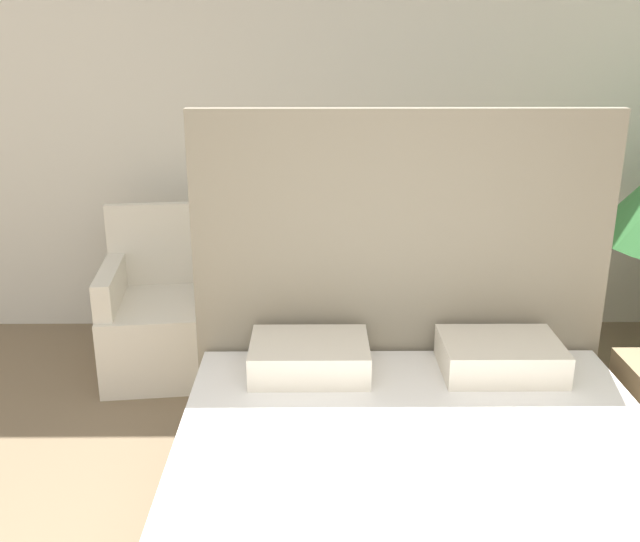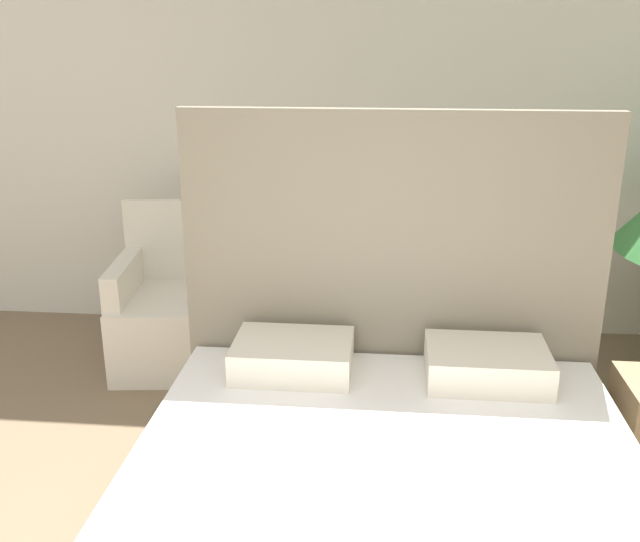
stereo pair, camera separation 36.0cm
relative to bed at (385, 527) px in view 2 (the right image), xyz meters
name	(u,v)px [view 2 (the right image)]	position (x,y,z in m)	size (l,w,h in m)	color
wall_back	(348,106)	(-0.29, 2.51, 1.15)	(10.00, 0.06, 2.90)	silver
bed	(385,527)	(0.00, 0.00, 0.00)	(1.84, 2.18, 1.59)	#8C7A5B
armchair_near_window_left	(179,317)	(-1.24, 1.80, -0.02)	(0.77, 0.77, 0.93)	silver
armchair_near_window_right	(355,323)	(-0.19, 1.80, -0.02)	(0.72, 0.72, 0.93)	silver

